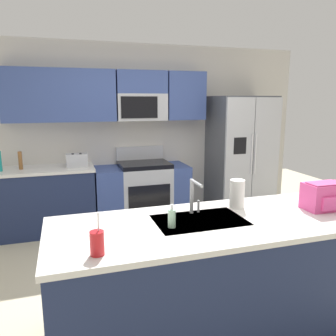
% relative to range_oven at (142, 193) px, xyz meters
% --- Properties ---
extents(ground_plane, '(9.00, 9.00, 0.00)m').
position_rel_range_oven_xyz_m(ground_plane, '(0.04, -1.80, -0.44)').
color(ground_plane, beige).
rests_on(ground_plane, ground).
extents(kitchen_wall_unit, '(5.20, 0.43, 2.60)m').
position_rel_range_oven_xyz_m(kitchen_wall_unit, '(-0.10, 0.28, 1.03)').
color(kitchen_wall_unit, beige).
rests_on(kitchen_wall_unit, ground).
extents(back_counter, '(1.33, 0.63, 0.90)m').
position_rel_range_oven_xyz_m(back_counter, '(-1.35, -0.00, 0.01)').
color(back_counter, '#1E2A4D').
rests_on(back_counter, ground).
extents(range_oven, '(1.36, 0.61, 1.10)m').
position_rel_range_oven_xyz_m(range_oven, '(0.00, 0.00, 0.00)').
color(range_oven, '#B7BABF').
rests_on(range_oven, ground).
extents(refrigerator, '(0.90, 0.76, 1.85)m').
position_rel_range_oven_xyz_m(refrigerator, '(1.57, -0.07, 0.48)').
color(refrigerator, '#4C4F54').
rests_on(refrigerator, ground).
extents(island_counter, '(2.46, 0.94, 0.90)m').
position_rel_range_oven_xyz_m(island_counter, '(-0.02, -2.50, 0.01)').
color(island_counter, '#1E2A4D').
rests_on(island_counter, ground).
extents(toaster, '(0.28, 0.16, 0.18)m').
position_rel_range_oven_xyz_m(toaster, '(-0.91, -0.05, 0.55)').
color(toaster, '#B7BABF').
rests_on(toaster, back_counter).
extents(pepper_mill, '(0.05, 0.05, 0.24)m').
position_rel_range_oven_xyz_m(pepper_mill, '(-1.62, -0.00, 0.57)').
color(pepper_mill, brown).
rests_on(pepper_mill, back_counter).
extents(sink_faucet, '(0.08, 0.21, 0.28)m').
position_rel_range_oven_xyz_m(sink_faucet, '(-0.11, -2.31, 0.62)').
color(sink_faucet, '#B7BABF').
rests_on(sink_faucet, island_counter).
extents(drink_cup_red, '(0.08, 0.08, 0.27)m').
position_rel_range_oven_xyz_m(drink_cup_red, '(-0.92, -2.81, 0.53)').
color(drink_cup_red, red).
rests_on(drink_cup_red, island_counter).
extents(soap_dispenser, '(0.06, 0.06, 0.17)m').
position_rel_range_oven_xyz_m(soap_dispenser, '(-0.37, -2.53, 0.53)').
color(soap_dispenser, '#A5D8B2').
rests_on(soap_dispenser, island_counter).
extents(paper_towel_roll, '(0.12, 0.12, 0.24)m').
position_rel_range_oven_xyz_m(paper_towel_roll, '(0.29, -2.27, 0.58)').
color(paper_towel_roll, white).
rests_on(paper_towel_roll, island_counter).
extents(backpack, '(0.32, 0.22, 0.23)m').
position_rel_range_oven_xyz_m(backpack, '(0.96, -2.53, 0.57)').
color(backpack, '#EA4C93').
rests_on(backpack, island_counter).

